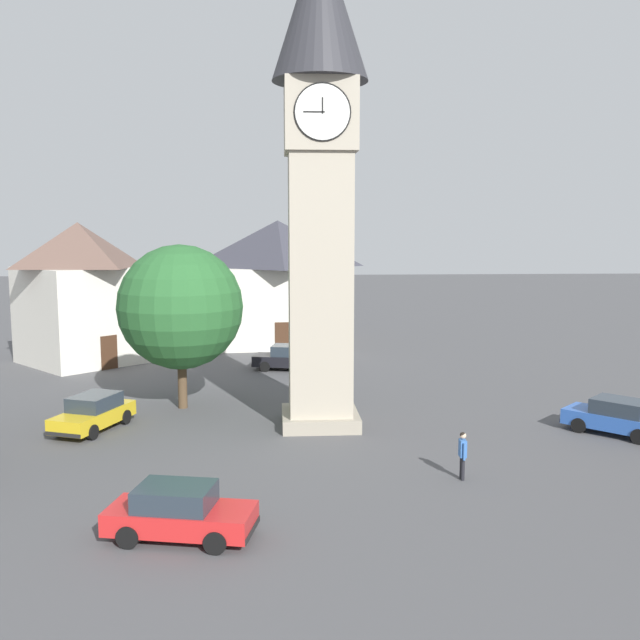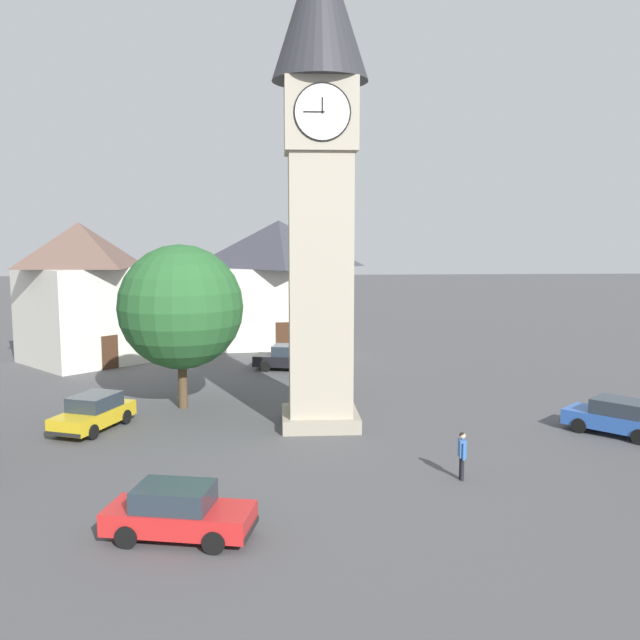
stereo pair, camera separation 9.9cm
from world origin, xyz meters
The scene contains 11 objects.
ground_plane centered at (0.00, 0.00, 0.00)m, with size 200.00×200.00×0.00m, color #4C4C4F.
clock_tower centered at (0.00, 0.00, 12.35)m, with size 4.04×4.04×21.11m.
car_blue_kerb centered at (-12.41, 2.25, 0.76)m, with size 4.08×4.14×1.53m.
car_silver_kerb centered at (4.69, 11.25, 0.76)m, with size 4.39×2.50×1.53m.
car_red_corner centered at (1.16, -12.36, 0.76)m, with size 4.40×2.54×1.53m.
car_white_side centered at (9.81, 0.12, 0.76)m, with size 3.05×4.46×1.53m.
pedestrian centered at (-4.47, 7.16, 1.01)m, with size 0.23×0.56×1.69m.
tree centered at (6.44, -3.44, 4.92)m, with size 5.95×5.95×7.91m.
building_terrace_right centered at (1.67, -22.52, 4.71)m, with size 9.80×8.61×9.21m.
building_corner_back centered at (14.40, -15.72, 4.60)m, with size 9.55×9.57×9.02m.
lamp_post centered at (0.39, -5.52, 3.56)m, with size 0.36×0.36×5.38m.
Camera 1 is at (2.00, 30.42, 8.68)m, focal length 39.74 mm.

